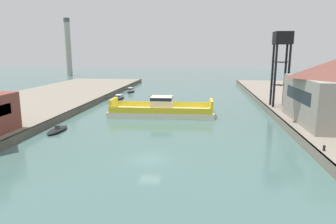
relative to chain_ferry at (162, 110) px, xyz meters
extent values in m
plane|color=#476B66|center=(1.97, -24.99, -1.14)|extent=(400.00, 400.00, 0.00)
cube|color=#423D38|center=(-17.50, -4.99, -0.49)|extent=(0.30, 140.00, 1.32)
cube|color=#423D38|center=(21.45, -4.99, -0.49)|extent=(0.30, 140.00, 1.32)
cube|color=beige|center=(0.00, 0.00, -0.59)|extent=(20.65, 7.69, 1.10)
cube|color=yellow|center=(-0.09, 3.53, 0.51)|extent=(19.65, 0.60, 1.10)
cube|color=yellow|center=(0.09, -3.53, 0.51)|extent=(19.65, 0.60, 1.10)
cube|color=beige|center=(0.00, 0.00, 1.32)|extent=(4.19, 4.05, 2.74)
cube|color=black|center=(0.00, 0.00, 2.34)|extent=(4.23, 4.10, 0.60)
cube|color=yellow|center=(9.73, 0.24, 1.06)|extent=(0.62, 5.04, 2.20)
cube|color=yellow|center=(-9.73, -0.24, 1.06)|extent=(0.62, 5.04, 2.20)
ellipsoid|color=black|center=(-14.87, -14.13, -0.87)|extent=(1.97, 5.71, 0.55)
cube|color=#4C4C51|center=(-14.87, -14.13, -0.34)|extent=(0.68, 0.40, 0.50)
ellipsoid|color=black|center=(-14.41, 33.83, -0.92)|extent=(1.98, 5.79, 0.45)
cube|color=silver|center=(-14.44, 33.40, -0.15)|extent=(1.28, 2.06, 1.10)
cube|color=black|center=(-14.44, 33.40, -0.01)|extent=(1.31, 2.12, 0.33)
ellipsoid|color=black|center=(-14.36, 20.29, -0.92)|extent=(2.34, 6.44, 0.45)
cube|color=silver|center=(-14.34, 19.81, -0.32)|extent=(1.57, 2.28, 0.75)
cube|color=black|center=(-14.34, 19.81, -0.23)|extent=(1.61, 2.34, 0.22)
cube|color=black|center=(23.09, -8.70, 4.62)|extent=(0.08, 12.28, 2.01)
cylinder|color=black|center=(22.47, 7.51, 6.49)|extent=(0.44, 0.44, 12.63)
cylinder|color=black|center=(25.10, 7.51, 6.49)|extent=(0.44, 0.44, 12.63)
cylinder|color=black|center=(22.47, 4.88, 6.49)|extent=(0.44, 0.44, 12.63)
cylinder|color=black|center=(25.10, 4.88, 6.49)|extent=(0.44, 0.44, 12.63)
cube|color=black|center=(23.79, 6.19, 4.59)|extent=(2.63, 0.20, 0.20)
cube|color=black|center=(23.79, 6.19, 4.59)|extent=(0.20, 2.63, 0.20)
cube|color=black|center=(23.79, 6.19, 9.27)|extent=(2.63, 0.20, 0.20)
cube|color=black|center=(23.79, 6.19, 9.27)|extent=(0.20, 2.63, 0.20)
cube|color=black|center=(23.79, 6.19, 14.07)|extent=(3.42, 3.42, 2.52)
cylinder|color=black|center=(22.00, -23.42, 0.45)|extent=(0.28, 0.28, 0.55)
sphere|color=black|center=(22.00, -23.42, 0.72)|extent=(0.32, 0.32, 0.32)
cylinder|color=#9E998E|center=(-61.93, 94.72, 13.58)|extent=(2.79, 2.79, 29.45)
cylinder|color=#4C4C4C|center=(-61.93, 94.72, 27.30)|extent=(3.02, 3.02, 2.00)
camera|label=1|loc=(8.00, -58.32, 11.35)|focal=32.25mm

